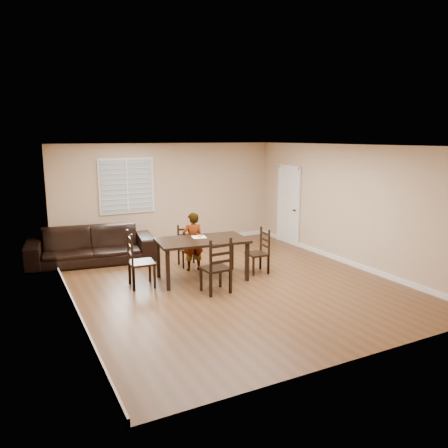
% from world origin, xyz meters
% --- Properties ---
extents(ground, '(7.00, 7.00, 0.00)m').
position_xyz_m(ground, '(0.00, 0.00, 0.00)').
color(ground, brown).
rests_on(ground, ground).
extents(room, '(6.04, 7.04, 2.72)m').
position_xyz_m(room, '(0.04, 0.18, 1.81)').
color(room, tan).
rests_on(room, ground).
extents(dining_table, '(1.89, 1.20, 0.84)m').
position_xyz_m(dining_table, '(-0.41, 0.42, 0.75)').
color(dining_table, black).
rests_on(dining_table, ground).
extents(chair_near, '(0.44, 0.42, 0.92)m').
position_xyz_m(chair_near, '(-0.29, 1.53, 0.42)').
color(chair_near, black).
rests_on(chair_near, ground).
extents(chair_far, '(0.50, 0.47, 1.06)m').
position_xyz_m(chair_far, '(-0.49, -0.51, 0.48)').
color(chair_far, black).
rests_on(chair_far, ground).
extents(chair_left, '(0.51, 0.54, 1.10)m').
position_xyz_m(chair_left, '(-1.76, 0.57, 0.50)').
color(chair_left, black).
rests_on(chair_left, ground).
extents(chair_right, '(0.44, 0.46, 0.96)m').
position_xyz_m(chair_right, '(0.93, 0.28, 0.43)').
color(chair_right, black).
rests_on(chair_right, ground).
extents(child, '(0.50, 0.36, 1.28)m').
position_xyz_m(child, '(-0.33, 1.07, 0.64)').
color(child, gray).
rests_on(child, ground).
extents(napkin, '(0.32, 0.32, 0.00)m').
position_xyz_m(napkin, '(-0.38, 0.62, 0.84)').
color(napkin, white).
rests_on(napkin, dining_table).
extents(donut, '(0.11, 0.11, 0.04)m').
position_xyz_m(donut, '(-0.36, 0.62, 0.86)').
color(donut, '#BE7F44').
rests_on(donut, napkin).
extents(sofa, '(2.92, 1.47, 0.82)m').
position_xyz_m(sofa, '(-2.19, 2.67, 0.41)').
color(sofa, black).
rests_on(sofa, ground).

